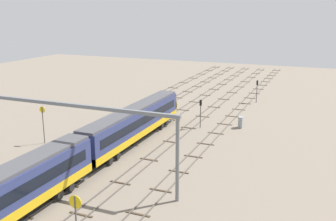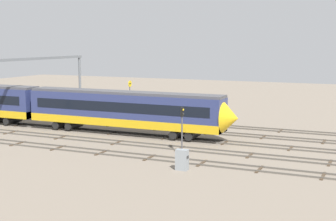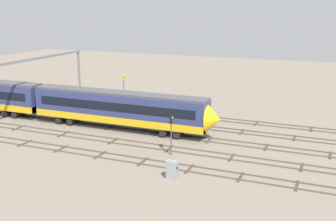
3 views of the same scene
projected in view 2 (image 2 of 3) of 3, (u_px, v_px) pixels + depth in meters
ground_plane at (166, 138)px, 54.80m from camera, size 158.87×158.87×0.00m
track_near_foreground at (125, 155)px, 46.33m from camera, size 142.87×2.40×0.16m
track_second_near at (147, 145)px, 50.56m from camera, size 142.87×2.40×0.16m
track_with_train at (166, 137)px, 54.79m from camera, size 142.87×2.40×0.16m
track_second_far at (183, 130)px, 59.02m from camera, size 142.87×2.40×0.16m
track_far_background at (197, 124)px, 63.25m from camera, size 142.87×2.40×0.16m
overhead_gantry at (26, 73)px, 61.62m from camera, size 0.40×23.90×8.58m
speed_sign_mid_trackside at (130, 94)px, 68.79m from camera, size 0.14×0.88×5.19m
signal_light_trackside_departure at (182, 123)px, 46.88m from camera, size 0.31×0.32×4.44m
relay_cabinet at (182, 160)px, 40.95m from camera, size 1.03×0.62×1.75m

